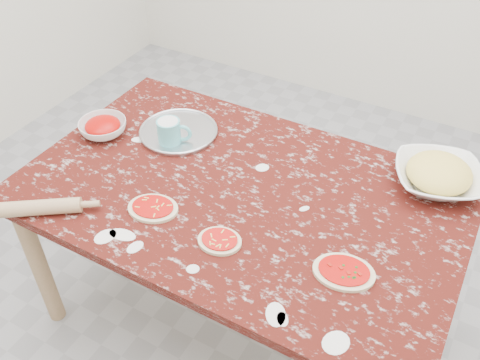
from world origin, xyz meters
name	(u,v)px	position (x,y,z in m)	size (l,w,h in m)	color
ground	(240,312)	(0.00, 0.00, 0.00)	(4.00, 4.00, 0.00)	gray
worktable	(240,207)	(0.00, 0.00, 0.67)	(1.60, 1.00, 0.75)	#3C0F0A
pizza_tray	(179,132)	(-0.40, 0.19, 0.76)	(0.32, 0.32, 0.01)	#B2B2B7
sauce_bowl	(103,128)	(-0.67, 0.03, 0.78)	(0.20, 0.20, 0.06)	white
cheese_bowl	(438,177)	(0.62, 0.38, 0.79)	(0.31, 0.31, 0.08)	white
flour_mug	(170,132)	(-0.38, 0.11, 0.81)	(0.13, 0.09, 0.11)	#5AC2C8
pizza_left	(153,208)	(-0.22, -0.24, 0.76)	(0.21, 0.18, 0.02)	beige
pizza_mid	(220,241)	(0.07, -0.26, 0.76)	(0.17, 0.15, 0.02)	beige
pizza_right	(344,272)	(0.47, -0.18, 0.76)	(0.22, 0.19, 0.02)	beige
rolling_pin	(41,207)	(-0.54, -0.44, 0.78)	(0.05, 0.05, 0.27)	tan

